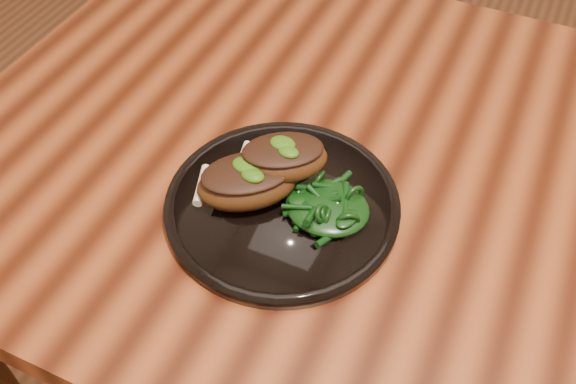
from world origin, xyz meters
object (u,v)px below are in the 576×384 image
object	(u,v)px
desk	(563,267)
greens_heap	(328,204)
plate	(282,205)
lamb_chop_front	(247,181)

from	to	relation	value
desk	greens_heap	bearing A→B (deg)	-156.45
plate	lamb_chop_front	size ratio (longest dim) A/B	2.00
lamb_chop_front	greens_heap	distance (m)	0.09
desk	lamb_chop_front	xyz separation A→B (m)	(-0.36, -0.13, 0.12)
desk	greens_heap	world-z (taller)	greens_heap
desk	plate	size ratio (longest dim) A/B	5.90
desk	lamb_chop_front	distance (m)	0.41
lamb_chop_front	greens_heap	world-z (taller)	lamb_chop_front
desk	lamb_chop_front	size ratio (longest dim) A/B	11.77
desk	plate	distance (m)	0.36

